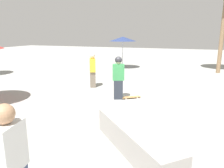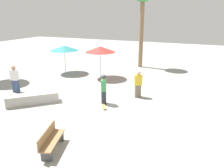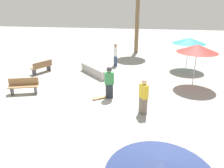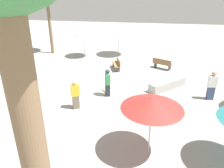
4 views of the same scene
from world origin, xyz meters
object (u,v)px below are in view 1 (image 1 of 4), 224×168
(bystander_far, at_px, (93,70))
(shade_umbrella_navy, at_px, (123,39))
(skater_main, at_px, (118,76))
(concrete_ledge, at_px, (135,139))
(skateboard, at_px, (131,97))
(bystander_watching, at_px, (11,167))

(bystander_far, bearing_deg, shade_umbrella_navy, 154.75)
(skater_main, height_order, concrete_ledge, skater_main)
(concrete_ledge, height_order, bystander_far, bystander_far)
(bystander_far, bearing_deg, concrete_ledge, 5.13)
(skateboard, bearing_deg, shade_umbrella_navy, 73.59)
(skateboard, bearing_deg, bystander_watching, -126.02)
(shade_umbrella_navy, height_order, bystander_far, shade_umbrella_navy)
(skater_main, bearing_deg, bystander_far, 119.96)
(concrete_ledge, bearing_deg, bystander_far, 33.86)
(skater_main, xyz_separation_m, skateboard, (0.22, -0.47, -0.87))
(skateboard, relative_size, bystander_far, 0.46)
(concrete_ledge, xyz_separation_m, bystander_far, (5.12, 3.44, 0.54))
(shade_umbrella_navy, height_order, bystander_watching, shade_umbrella_navy)
(shade_umbrella_navy, xyz_separation_m, bystander_watching, (-13.51, -2.70, -1.29))
(bystander_watching, bearing_deg, skater_main, -4.76)
(skater_main, height_order, shade_umbrella_navy, shade_umbrella_navy)
(shade_umbrella_navy, bearing_deg, skateboard, -159.82)
(skateboard, bearing_deg, skater_main, 168.50)
(skater_main, distance_m, skateboard, 1.01)
(skater_main, xyz_separation_m, bystander_watching, (-6.10, -0.54, -0.05))
(shade_umbrella_navy, bearing_deg, bystander_far, -176.52)
(skater_main, xyz_separation_m, shade_umbrella_navy, (7.41, 2.17, 1.24))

